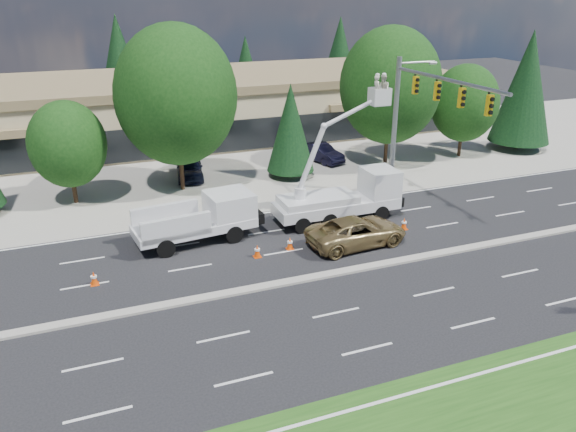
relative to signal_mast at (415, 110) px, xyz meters
name	(u,v)px	position (x,y,z in m)	size (l,w,h in m)	color
ground	(307,279)	(-10.03, -7.04, -6.06)	(140.00, 140.00, 0.00)	black
concrete_apron	(208,165)	(-10.03, 12.96, -6.05)	(140.00, 22.00, 0.01)	#9B978D
road_median	(307,278)	(-10.03, -7.04, -6.00)	(120.00, 0.55, 0.12)	#9B978D
strip_mall	(181,106)	(-10.03, 22.93, -3.23)	(50.40, 15.40, 5.50)	tan
tree_front_c	(67,144)	(-20.03, 7.96, -2.17)	(4.78, 4.78, 6.63)	#332114
tree_front_d	(176,95)	(-13.03, 7.96, 0.42)	(7.97, 7.97, 11.06)	#332114
tree_front_e	(291,128)	(-5.03, 7.96, -2.40)	(3.46, 3.46, 6.81)	#332114
tree_front_f	(390,86)	(2.97, 7.96, 0.10)	(7.59, 7.59, 10.53)	#332114
tree_front_g	(465,103)	(9.97, 7.96, -1.69)	(5.38, 5.38, 7.47)	#332114
tree_front_h	(526,87)	(15.97, 7.96, -0.75)	(5.02, 5.02, 9.89)	#332114
tree_back_b	(120,62)	(-14.03, 34.96, -0.45)	(5.30, 5.30, 10.45)	#332114
tree_back_c	(246,68)	(-0.03, 34.96, -1.83)	(4.00, 4.00, 7.89)	#332114
tree_back_d	(340,55)	(11.97, 34.96, -0.81)	(4.96, 4.96, 9.78)	#332114
signal_mast	(415,110)	(0.00, 0.00, 0.00)	(2.76, 10.16, 9.00)	gray
utility_pickup	(203,223)	(-13.60, -0.79, -5.02)	(6.79, 3.15, 2.51)	silver
bucket_truck	(349,189)	(-4.73, -0.85, -4.18)	(7.77, 2.48, 8.55)	silver
traffic_cone_a	(94,278)	(-19.59, -3.89, -5.72)	(0.40, 0.40, 0.70)	#E04307
traffic_cone_b	(257,251)	(-11.51, -3.88, -5.72)	(0.40, 0.40, 0.70)	#E04307
traffic_cone_c	(290,243)	(-9.59, -3.62, -5.72)	(0.40, 0.40, 0.70)	#E04307
traffic_cone_d	(404,224)	(-2.45, -3.50, -5.72)	(0.40, 0.40, 0.70)	#E04307
minivan	(357,231)	(-6.00, -4.37, -5.29)	(2.56, 5.54, 1.54)	olive
parked_car_west	(190,168)	(-12.03, 10.28, -5.28)	(1.84, 4.57, 1.56)	black
parked_car_east	(321,153)	(-1.35, 10.71, -5.35)	(1.50, 4.31, 1.42)	black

